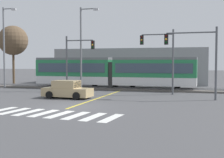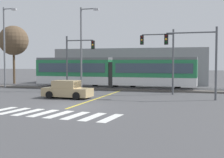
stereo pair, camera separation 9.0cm
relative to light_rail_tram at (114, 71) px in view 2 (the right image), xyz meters
name	(u,v)px [view 2 (the right image)]	position (x,y,z in m)	size (l,w,h in m)	color
ground_plane	(72,107)	(1.35, -14.41, -2.05)	(200.00, 200.00, 0.00)	#474749
track_bed	(125,88)	(1.35, 0.01, -1.96)	(120.00, 4.00, 0.18)	#56514C
rail_near	(123,88)	(1.35, -0.71, -1.82)	(120.00, 0.08, 0.10)	#939399
rail_far	(126,87)	(1.35, 0.73, -1.82)	(120.00, 0.08, 0.10)	#939399
light_rail_tram	(114,71)	(0.00, 0.00, 0.00)	(18.50, 2.64, 3.43)	silver
crosswalk_stripe_0	(0,110)	(-2.49, -17.13, -2.04)	(0.56, 2.80, 0.01)	silver
crosswalk_stripe_1	(14,111)	(-1.39, -17.23, -2.04)	(0.56, 2.80, 0.01)	silver
crosswalk_stripe_2	(29,112)	(-0.30, -17.33, -2.04)	(0.56, 2.80, 0.01)	silver
crosswalk_stripe_3	(44,113)	(0.80, -17.42, -2.04)	(0.56, 2.80, 0.01)	silver
crosswalk_stripe_4	(59,114)	(1.89, -17.52, -2.04)	(0.56, 2.80, 0.01)	silver
crosswalk_stripe_5	(76,116)	(2.99, -17.62, -2.04)	(0.56, 2.80, 0.01)	silver
crosswalk_stripe_6	(93,117)	(4.09, -17.71, -2.04)	(0.56, 2.80, 0.01)	silver
crosswalk_stripe_7	(111,118)	(5.18, -17.81, -2.04)	(0.56, 2.80, 0.01)	silver
lane_centre_line	(99,98)	(1.35, -8.73, -2.05)	(0.20, 13.48, 0.01)	gold
sedan_crossing	(67,90)	(-1.21, -9.79, -1.35)	(4.27, 2.06, 1.52)	tan
traffic_light_far_left	(76,55)	(-3.11, -3.48, 1.78)	(3.25, 0.38, 5.86)	#515459
traffic_light_mid_right	(198,51)	(9.47, -7.70, 1.91)	(4.25, 0.38, 5.93)	#515459
traffic_light_far_right	(162,52)	(6.10, -4.25, 1.99)	(3.25, 0.38, 6.18)	#515459
street_lamp_west	(5,43)	(-12.51, -2.61, 3.23)	(1.80, 0.28, 9.48)	slate
street_lamp_centre	(83,44)	(-2.63, -2.79, 3.00)	(2.13, 0.28, 8.95)	slate
bare_tree_far_west	(14,41)	(-15.86, 3.92, 4.04)	(4.14, 4.14, 8.18)	brown
building_backdrop_far	(131,66)	(-0.29, 9.94, 0.44)	(21.48, 6.00, 4.97)	gray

